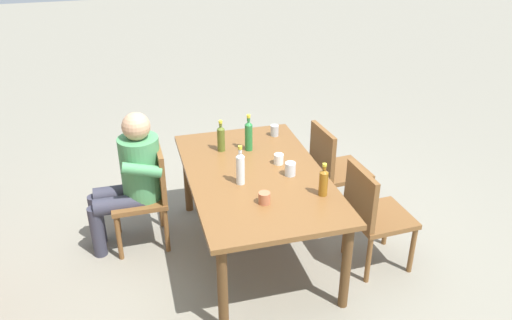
% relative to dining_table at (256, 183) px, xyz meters
% --- Properties ---
extents(ground_plane, '(24.00, 24.00, 0.00)m').
position_rel_dining_table_xyz_m(ground_plane, '(0.00, 0.00, -0.66)').
color(ground_plane, gray).
extents(dining_table, '(1.71, 1.04, 0.74)m').
position_rel_dining_table_xyz_m(dining_table, '(0.00, 0.00, 0.00)').
color(dining_table, brown).
rests_on(dining_table, ground_plane).
extents(chair_far_right, '(0.45, 0.45, 0.87)m').
position_rel_dining_table_xyz_m(chair_far_right, '(0.39, 0.82, -0.17)').
color(chair_far_right, brown).
rests_on(chair_far_right, ground_plane).
extents(chair_near_left, '(0.46, 0.46, 0.87)m').
position_rel_dining_table_xyz_m(chair_near_left, '(-0.39, -0.82, -0.17)').
color(chair_near_left, brown).
rests_on(chair_near_left, ground_plane).
extents(chair_near_right, '(0.47, 0.47, 0.87)m').
position_rel_dining_table_xyz_m(chair_near_right, '(0.38, -0.82, -0.17)').
color(chair_near_right, brown).
rests_on(chair_near_right, ground_plane).
extents(person_in_white_shirt, '(0.47, 0.61, 1.18)m').
position_rel_dining_table_xyz_m(person_in_white_shirt, '(0.39, 0.93, -0.00)').
color(person_in_white_shirt, '#4C935B').
rests_on(person_in_white_shirt, ground_plane).
extents(bottle_clear, '(0.06, 0.06, 0.31)m').
position_rel_dining_table_xyz_m(bottle_clear, '(-0.11, 0.15, 0.21)').
color(bottle_clear, white).
rests_on(bottle_clear, dining_table).
extents(bottle_olive, '(0.06, 0.06, 0.27)m').
position_rel_dining_table_xyz_m(bottle_olive, '(0.47, 0.17, 0.20)').
color(bottle_olive, '#566623').
rests_on(bottle_olive, dining_table).
extents(bottle_green, '(0.06, 0.06, 0.32)m').
position_rel_dining_table_xyz_m(bottle_green, '(0.42, -0.05, 0.22)').
color(bottle_green, '#287A38').
rests_on(bottle_green, dining_table).
extents(bottle_amber, '(0.06, 0.06, 0.25)m').
position_rel_dining_table_xyz_m(bottle_amber, '(-0.42, -0.38, 0.19)').
color(bottle_amber, '#996019').
rests_on(bottle_amber, dining_table).
extents(cup_white, '(0.08, 0.08, 0.08)m').
position_rel_dining_table_xyz_m(cup_white, '(0.11, -0.22, 0.12)').
color(cup_white, white).
rests_on(cup_white, dining_table).
extents(cup_terracotta, '(0.08, 0.08, 0.08)m').
position_rel_dining_table_xyz_m(cup_terracotta, '(-0.42, 0.05, 0.12)').
color(cup_terracotta, '#BC6B47').
rests_on(cup_terracotta, dining_table).
extents(cup_glass, '(0.08, 0.08, 0.11)m').
position_rel_dining_table_xyz_m(cup_glass, '(-0.09, -0.25, 0.13)').
color(cup_glass, silver).
rests_on(cup_glass, dining_table).
extents(cup_steel, '(0.07, 0.07, 0.10)m').
position_rel_dining_table_xyz_m(cup_steel, '(0.63, -0.34, 0.13)').
color(cup_steel, '#B2B7BC').
rests_on(cup_steel, dining_table).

